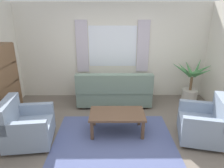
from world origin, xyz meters
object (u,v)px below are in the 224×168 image
armchair_left (26,126)px  armchair_right (205,124)px  coffee_table (117,115)px  potted_plant (191,85)px  bookshelf (5,89)px  couch (114,92)px

armchair_left → armchair_right: size_ratio=0.92×
armchair_left → coffee_table: (1.71, 0.35, 0.03)m
potted_plant → bookshelf: 4.56m
bookshelf → coffee_table: bearing=78.3°
potted_plant → bookshelf: size_ratio=0.69×
armchair_right → potted_plant: 1.79m
armchair_left → bookshelf: bookshelf is taller
armchair_right → coffee_table: armchair_right is taller
armchair_right → potted_plant: size_ratio=0.85×
couch → coffee_table: 1.31m
armchair_left → armchair_right: 3.38m
armchair_left → potted_plant: bearing=-70.7°
armchair_right → couch: bearing=-119.6°
coffee_table → armchair_right: bearing=-9.4°
bookshelf → potted_plant: bearing=102.3°
armchair_left → coffee_table: 1.74m
armchair_right → coffee_table: 1.69m
couch → coffee_table: (0.04, -1.31, 0.01)m
couch → coffee_table: bearing=91.6°
armchair_right → armchair_left: bearing=-75.4°
armchair_left → coffee_table: bearing=-85.1°
couch → bookshelf: bearing=18.8°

